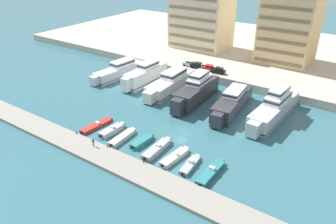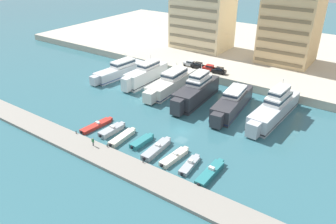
{
  "view_description": "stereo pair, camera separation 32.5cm",
  "coord_description": "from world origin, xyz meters",
  "views": [
    {
      "loc": [
        31.9,
        -51.27,
        35.51
      ],
      "look_at": [
        -4.44,
        1.38,
        2.5
      ],
      "focal_mm": 35.0,
      "sensor_mm": 36.0,
      "label": 1
    },
    {
      "loc": [
        32.17,
        -51.09,
        35.51
      ],
      "look_at": [
        -4.44,
        1.38,
        2.5
      ],
      "focal_mm": 35.0,
      "sensor_mm": 36.0,
      "label": 2
    }
  ],
  "objects": [
    {
      "name": "yacht_silver_center_right",
      "position": [
        14.17,
        16.73,
        2.51
      ],
      "size": [
        5.69,
        23.01,
        8.68
      ],
      "color": "silver",
      "rests_on": "ground"
    },
    {
      "name": "motorboat_grey_center",
      "position": [
        0.38,
        -9.35,
        0.53
      ],
      "size": [
        2.15,
        8.6,
        1.41
      ],
      "color": "#9EA3A8",
      "rests_on": "ground"
    },
    {
      "name": "apartment_block_far_left",
      "position": [
        -24.45,
        51.06,
        11.96
      ],
      "size": [
        19.7,
        14.27,
        21.44
      ],
      "color": "beige",
      "rests_on": "quay_promenade"
    },
    {
      "name": "motorboat_grey_mid_right",
      "position": [
        8.19,
        -9.94,
        0.41
      ],
      "size": [
        2.16,
        6.69,
        1.34
      ],
      "color": "#9EA3A8",
      "rests_on": "ground"
    },
    {
      "name": "bollard_west",
      "position": [
        -16.59,
        -14.35,
        0.94
      ],
      "size": [
        0.2,
        0.2,
        0.61
      ],
      "color": "#2D2D33",
      "rests_on": "pier_dock"
    },
    {
      "name": "motorboat_cream_mid_left",
      "position": [
        -7.9,
        -9.91,
        0.45
      ],
      "size": [
        2.07,
        7.75,
        0.91
      ],
      "color": "beige",
      "rests_on": "ground"
    },
    {
      "name": "car_black_center_left",
      "position": [
        -6.64,
        30.2,
        3.16
      ],
      "size": [
        4.24,
        2.22,
        1.8
      ],
      "color": "black",
      "rests_on": "quay_promenade"
    },
    {
      "name": "motorboat_grey_left",
      "position": [
        -11.58,
        -9.08,
        0.55
      ],
      "size": [
        2.25,
        6.93,
        1.47
      ],
      "color": "#9EA3A8",
      "rests_on": "ground"
    },
    {
      "name": "car_black_left",
      "position": [
        -13.83,
        30.5,
        3.16
      ],
      "size": [
        4.22,
        2.17,
        1.8
      ],
      "color": "black",
      "rests_on": "quay_promenade"
    },
    {
      "name": "bollard_west_mid",
      "position": [
        -7.75,
        -14.35,
        0.94
      ],
      "size": [
        0.2,
        0.2,
        0.61
      ],
      "color": "#2D2D33",
      "rests_on": "pier_dock"
    },
    {
      "name": "motorboat_teal_right",
      "position": [
        12.31,
        -9.94,
        0.5
      ],
      "size": [
        1.84,
        8.6,
        1.48
      ],
      "color": "teal",
      "rests_on": "ground"
    },
    {
      "name": "yacht_charcoal_center_left",
      "position": [
        -4.98,
        14.41,
        2.71
      ],
      "size": [
        5.77,
        20.18,
        8.93
      ],
      "color": "#333338",
      "rests_on": "ground"
    },
    {
      "name": "pedestrian_near_edge",
      "position": [
        -10.25,
        -15.6,
        1.65
      ],
      "size": [
        0.68,
        0.24,
        1.75
      ],
      "color": "#4C515B",
      "rests_on": "pier_dock"
    },
    {
      "name": "motorboat_cream_center_right",
      "position": [
        4.62,
        -9.57,
        0.46
      ],
      "size": [
        2.28,
        7.62,
        1.25
      ],
      "color": "beige",
      "rests_on": "ground"
    },
    {
      "name": "quay_promenade",
      "position": [
        0.0,
        62.65,
        1.09
      ],
      "size": [
        180.0,
        70.0,
        2.19
      ],
      "primitive_type": "cube",
      "color": "#BCB29E",
      "rests_on": "ground"
    },
    {
      "name": "motorboat_teal_center_left",
      "position": [
        -3.64,
        -8.87,
        0.48
      ],
      "size": [
        1.98,
        6.27,
        0.95
      ],
      "color": "teal",
      "rests_on": "ground"
    },
    {
      "name": "bollard_east_mid",
      "position": [
        1.08,
        -14.35,
        0.94
      ],
      "size": [
        0.2,
        0.2,
        0.61
      ],
      "color": "#2D2D33",
      "rests_on": "pier_dock"
    },
    {
      "name": "apartment_block_left",
      "position": [
        5.46,
        52.28,
        15.03
      ],
      "size": [
        15.89,
        15.36,
        27.56
      ],
      "color": "#E0BC84",
      "rests_on": "quay_promenade"
    },
    {
      "name": "yacht_ivory_mid_left",
      "position": [
        -14.11,
        16.8,
        2.07
      ],
      "size": [
        5.86,
        22.12,
        6.91
      ],
      "color": "silver",
      "rests_on": "ground"
    },
    {
      "name": "yacht_charcoal_center",
      "position": [
        4.75,
        14.68,
        2.09
      ],
      "size": [
        6.2,
        20.73,
        6.81
      ],
      "color": "#333338",
      "rests_on": "ground"
    },
    {
      "name": "car_red_mid_left",
      "position": [
        -10.02,
        30.55,
        3.16
      ],
      "size": [
        4.21,
        2.15,
        1.8
      ],
      "color": "red",
      "rests_on": "quay_promenade"
    },
    {
      "name": "yacht_white_left",
      "position": [
        -22.78,
        16.71,
        2.48
      ],
      "size": [
        4.17,
        17.97,
        7.69
      ],
      "color": "white",
      "rests_on": "ground"
    },
    {
      "name": "motorboat_red_far_left",
      "position": [
        -15.92,
        -9.32,
        0.37
      ],
      "size": [
        2.34,
        8.49,
        1.09
      ],
      "color": "red",
      "rests_on": "ground"
    },
    {
      "name": "pier_dock",
      "position": [
        0.0,
        -16.82,
        0.31
      ],
      "size": [
        120.0,
        5.44,
        0.62
      ],
      "primitive_type": "cube",
      "color": "gray",
      "rests_on": "ground"
    },
    {
      "name": "yacht_silver_far_left",
      "position": [
        -32.4,
        16.39,
        1.86
      ],
      "size": [
        5.73,
        20.28,
        6.49
      ],
      "color": "silver",
      "rests_on": "ground"
    },
    {
      "name": "ground_plane",
      "position": [
        0.0,
        0.0,
        0.0
      ],
      "size": [
        400.0,
        400.0,
        0.0
      ],
      "primitive_type": "plane",
      "color": "#336670"
    },
    {
      "name": "car_silver_far_left",
      "position": [
        -16.72,
        30.69,
        3.16
      ],
      "size": [
        4.13,
        1.98,
        1.8
      ],
      "color": "#B7BCC1",
      "rests_on": "quay_promenade"
    }
  ]
}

